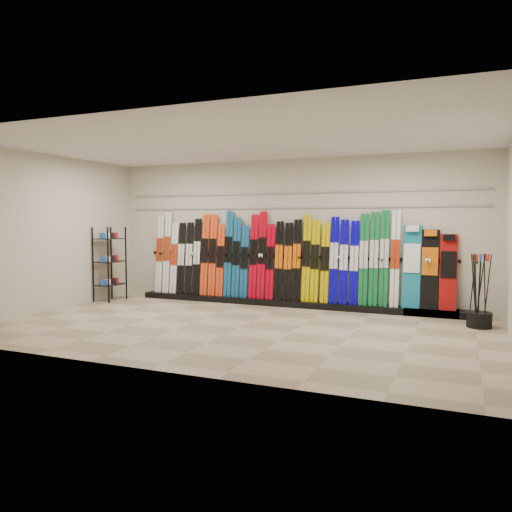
% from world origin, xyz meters
% --- Properties ---
extents(floor, '(8.00, 8.00, 0.00)m').
position_xyz_m(floor, '(0.00, 0.00, 0.00)').
color(floor, gray).
rests_on(floor, ground).
extents(back_wall, '(8.00, 0.00, 8.00)m').
position_xyz_m(back_wall, '(0.00, 2.50, 1.50)').
color(back_wall, beige).
rests_on(back_wall, floor).
extents(left_wall, '(0.00, 5.00, 5.00)m').
position_xyz_m(left_wall, '(-4.00, 0.00, 1.50)').
color(left_wall, beige).
rests_on(left_wall, floor).
extents(ceiling, '(8.00, 8.00, 0.00)m').
position_xyz_m(ceiling, '(0.00, 0.00, 3.00)').
color(ceiling, silver).
rests_on(ceiling, back_wall).
extents(ski_rack_base, '(8.00, 0.40, 0.12)m').
position_xyz_m(ski_rack_base, '(0.22, 2.28, 0.06)').
color(ski_rack_base, black).
rests_on(ski_rack_base, floor).
extents(skis, '(5.38, 0.21, 1.82)m').
position_xyz_m(skis, '(-0.43, 2.32, 0.96)').
color(skis, silver).
rests_on(skis, ski_rack_base).
extents(snowboards, '(0.95, 0.24, 1.54)m').
position_xyz_m(snowboards, '(2.75, 2.35, 0.85)').
color(snowboards, '#14728C').
rests_on(snowboards, ski_rack_base).
extents(accessory_rack, '(0.40, 0.60, 1.60)m').
position_xyz_m(accessory_rack, '(-3.75, 1.44, 0.80)').
color(accessory_rack, black).
rests_on(accessory_rack, floor).
extents(pole_bin, '(0.39, 0.39, 0.25)m').
position_xyz_m(pole_bin, '(3.60, 1.51, 0.12)').
color(pole_bin, black).
rests_on(pole_bin, floor).
extents(ski_poles, '(0.33, 0.36, 1.18)m').
position_xyz_m(ski_poles, '(3.58, 1.54, 0.61)').
color(ski_poles, black).
rests_on(ski_poles, pole_bin).
extents(slatwall_rail_0, '(7.60, 0.02, 0.03)m').
position_xyz_m(slatwall_rail_0, '(0.00, 2.48, 2.00)').
color(slatwall_rail_0, gray).
rests_on(slatwall_rail_0, back_wall).
extents(slatwall_rail_1, '(7.60, 0.02, 0.03)m').
position_xyz_m(slatwall_rail_1, '(0.00, 2.48, 2.30)').
color(slatwall_rail_1, gray).
rests_on(slatwall_rail_1, back_wall).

